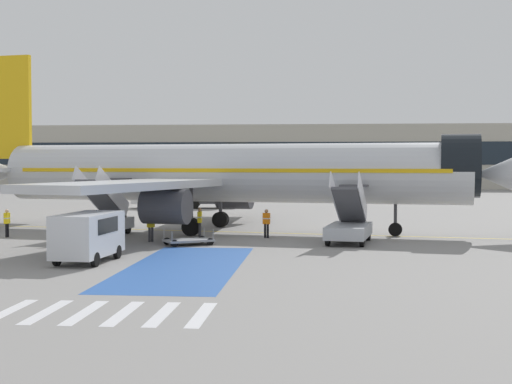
% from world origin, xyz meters
% --- Properties ---
extents(ground_plane, '(600.00, 600.00, 0.00)m').
position_xyz_m(ground_plane, '(0.00, 0.00, 0.00)').
color(ground_plane, gray).
extents(apron_leadline_yellow, '(73.73, 12.83, 0.01)m').
position_xyz_m(apron_leadline_yellow, '(1.50, -0.10, 0.00)').
color(apron_leadline_yellow, gold).
rests_on(apron_leadline_yellow, ground_plane).
extents(apron_stand_patch_blue, '(4.82, 13.84, 0.01)m').
position_xyz_m(apron_stand_patch_blue, '(1.50, -15.83, 0.00)').
color(apron_stand_patch_blue, '#2856A8').
rests_on(apron_stand_patch_blue, ground_plane).
extents(apron_walkway_bar_0, '(0.44, 3.60, 0.01)m').
position_xyz_m(apron_walkway_bar_0, '(-2.10, -25.59, 0.00)').
color(apron_walkway_bar_0, silver).
rests_on(apron_walkway_bar_0, ground_plane).
extents(apron_walkway_bar_1, '(0.44, 3.60, 0.01)m').
position_xyz_m(apron_walkway_bar_1, '(-0.90, -25.59, 0.00)').
color(apron_walkway_bar_1, silver).
rests_on(apron_walkway_bar_1, ground_plane).
extents(apron_walkway_bar_2, '(0.44, 3.60, 0.01)m').
position_xyz_m(apron_walkway_bar_2, '(0.30, -25.59, 0.00)').
color(apron_walkway_bar_2, silver).
rests_on(apron_walkway_bar_2, ground_plane).
extents(apron_walkway_bar_3, '(0.44, 3.60, 0.01)m').
position_xyz_m(apron_walkway_bar_3, '(1.50, -25.59, 0.00)').
color(apron_walkway_bar_3, silver).
rests_on(apron_walkway_bar_3, ground_plane).
extents(apron_walkway_bar_4, '(0.44, 3.60, 0.01)m').
position_xyz_m(apron_walkway_bar_4, '(2.70, -25.59, 0.00)').
color(apron_walkway_bar_4, silver).
rests_on(apron_walkway_bar_4, ground_plane).
extents(apron_walkway_bar_5, '(0.44, 3.60, 0.01)m').
position_xyz_m(apron_walkway_bar_5, '(3.90, -25.59, 0.00)').
color(apron_walkway_bar_5, silver).
rests_on(apron_walkway_bar_5, ground_plane).
extents(airliner, '(40.71, 32.18, 12.16)m').
position_xyz_m(airliner, '(0.82, 0.01, 3.90)').
color(airliner, silver).
rests_on(airliner, ground_plane).
extents(boarding_stairs_forward, '(2.98, 5.48, 4.09)m').
position_xyz_m(boarding_stairs_forward, '(9.09, -5.92, 1.00)').
color(boarding_stairs_forward, '#ADB2BA').
rests_on(boarding_stairs_forward, ground_plane).
extents(boarding_stairs_aft, '(2.98, 5.48, 4.38)m').
position_xyz_m(boarding_stairs_aft, '(-6.07, -3.32, 1.04)').
color(boarding_stairs_aft, '#ADB2BA').
rests_on(boarding_stairs_aft, ground_plane).
extents(fuel_tanker, '(10.75, 3.64, 3.58)m').
position_xyz_m(fuel_tanker, '(-5.84, 23.79, 1.82)').
color(fuel_tanker, '#38383D').
rests_on(fuel_tanker, ground_plane).
extents(service_van_1, '(2.27, 4.55, 2.25)m').
position_xyz_m(service_van_1, '(-3.15, -14.85, 1.34)').
color(service_van_1, silver).
rests_on(service_van_1, ground_plane).
extents(baggage_cart, '(3.00, 2.62, 0.87)m').
position_xyz_m(baggage_cart, '(0.19, -7.74, 0.26)').
color(baggage_cart, gray).
rests_on(baggage_cart, ground_plane).
extents(ground_crew_0, '(0.47, 0.33, 1.74)m').
position_xyz_m(ground_crew_0, '(4.22, -3.64, 1.00)').
color(ground_crew_0, black).
rests_on(ground_crew_0, ground_plane).
extents(ground_crew_1, '(0.26, 0.44, 1.73)m').
position_xyz_m(ground_crew_1, '(-11.62, -4.69, 1.00)').
color(ground_crew_1, black).
rests_on(ground_crew_1, ground_plane).
extents(ground_crew_2, '(0.23, 0.43, 1.79)m').
position_xyz_m(ground_crew_2, '(0.07, -3.30, 1.03)').
color(ground_crew_2, '#2D2D33').
rests_on(ground_crew_2, ground_plane).
extents(ground_crew_3, '(0.49, 0.42, 1.73)m').
position_xyz_m(ground_crew_3, '(-2.26, -6.37, 1.00)').
color(ground_crew_3, '#2D2D33').
rests_on(ground_crew_3, ground_plane).
extents(terminal_building, '(109.56, 12.10, 11.22)m').
position_xyz_m(terminal_building, '(1.11, 83.07, 5.61)').
color(terminal_building, '#B2AD9E').
rests_on(terminal_building, ground_plane).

